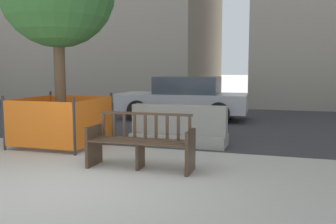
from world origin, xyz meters
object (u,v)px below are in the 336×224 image
Objects in this scene: jersey_barrier_centre at (179,129)px; car_sedan_mid at (184,98)px; street_bench at (141,144)px; construction_fence at (61,120)px.

car_sedan_mid is at bearing 103.20° from jersey_barrier_centre.
street_bench is at bearing -92.32° from jersey_barrier_centre.
construction_fence reaches higher than jersey_barrier_centre.
street_bench is 1.99m from jersey_barrier_centre.
street_bench is 0.41× the size of car_sedan_mid.
street_bench is 0.85× the size of jersey_barrier_centre.
street_bench is at bearing -29.11° from construction_fence.
jersey_barrier_centre is (0.08, 1.99, -0.06)m from street_bench.
jersey_barrier_centre is 1.24× the size of construction_fence.
jersey_barrier_centre is 0.49× the size of car_sedan_mid.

